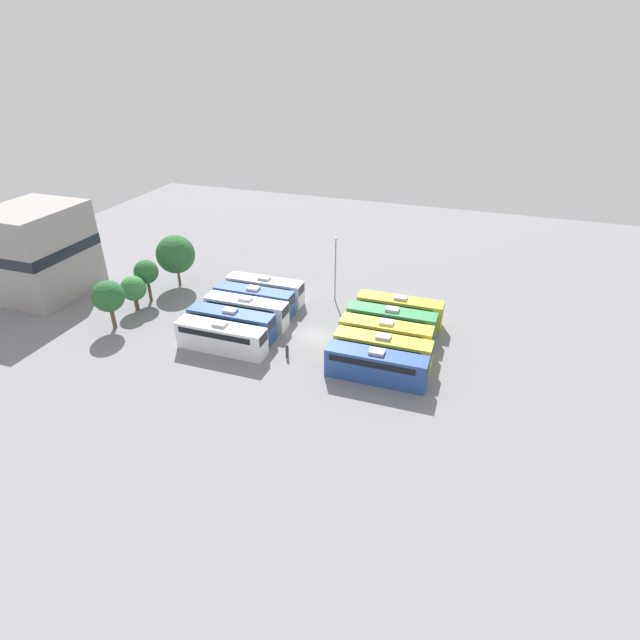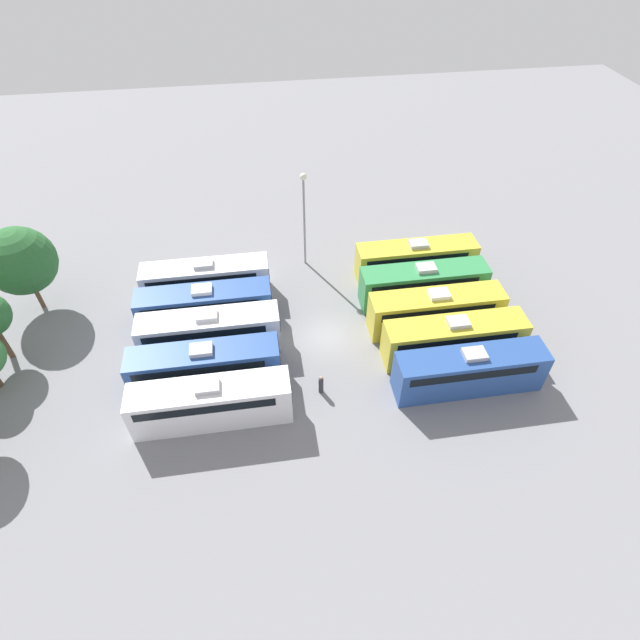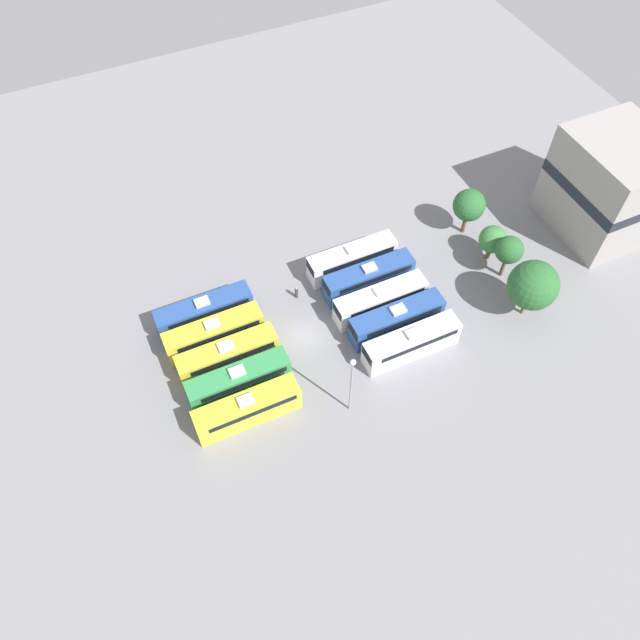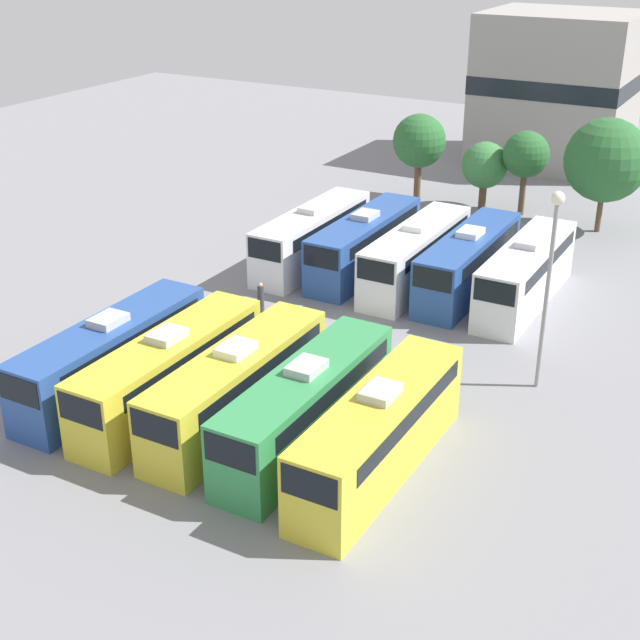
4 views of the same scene
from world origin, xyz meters
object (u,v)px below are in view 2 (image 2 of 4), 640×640
at_px(bus_0, 469,370).
at_px(bus_4, 416,259).
at_px(bus_2, 435,310).
at_px(bus_7, 209,331).
at_px(bus_1, 454,338).
at_px(bus_8, 205,305).
at_px(worker_person, 321,385).
at_px(bus_5, 211,402).
at_px(tree_3, 20,261).
at_px(light_pole, 304,206).
at_px(bus_6, 204,365).
at_px(bus_9, 206,279).
at_px(bus_3, 423,283).

distance_m(bus_0, bus_4, 13.36).
bearing_deg(bus_2, bus_7, 89.25).
relative_size(bus_1, bus_8, 1.00).
bearing_deg(worker_person, bus_5, 98.73).
xyz_separation_m(worker_person, tree_3, (12.85, 22.60, 4.16)).
distance_m(bus_1, bus_2, 3.31).
bearing_deg(light_pole, bus_4, -109.27).
distance_m(bus_6, bus_9, 9.98).
relative_size(bus_0, bus_2, 1.00).
bearing_deg(bus_1, bus_7, 79.23).
distance_m(bus_1, bus_6, 18.88).
height_order(bus_6, tree_3, tree_3).
height_order(bus_6, worker_person, bus_6).
height_order(bus_0, bus_6, same).
bearing_deg(bus_7, bus_4, -70.43).
distance_m(bus_6, bus_7, 3.52).
xyz_separation_m(bus_3, light_pole, (6.85, 9.38, 4.32)).
distance_m(bus_0, bus_5, 18.43).
distance_m(bus_0, tree_3, 36.18).
distance_m(bus_0, bus_8, 21.40).
bearing_deg(bus_0, bus_9, 55.00).
bearing_deg(bus_5, bus_7, 1.27).
relative_size(bus_0, bus_5, 1.00).
relative_size(bus_6, bus_7, 1.00).
bearing_deg(bus_8, bus_7, -172.39).
height_order(bus_3, bus_8, same).
bearing_deg(worker_person, light_pole, -3.09).
distance_m(bus_1, bus_3, 6.68).
bearing_deg(bus_5, bus_1, -79.63).
bearing_deg(light_pole, bus_0, -149.69).
relative_size(bus_2, light_pole, 1.17).
relative_size(bus_4, worker_person, 6.38).
bearing_deg(bus_4, bus_2, 177.10).
height_order(bus_3, tree_3, tree_3).
xyz_separation_m(bus_5, tree_3, (14.04, 14.81, 3.10)).
relative_size(bus_1, bus_7, 1.00).
relative_size(bus_2, bus_5, 1.00).
relative_size(bus_3, light_pole, 1.17).
bearing_deg(bus_7, tree_3, 64.01).
bearing_deg(bus_6, tree_3, 53.39).
relative_size(bus_0, bus_8, 1.00).
bearing_deg(bus_1, tree_3, 72.18).
xyz_separation_m(bus_2, bus_9, (6.72, 18.52, 0.00)).
relative_size(bus_5, light_pole, 1.17).
bearing_deg(bus_5, bus_8, 3.24).
xyz_separation_m(bus_5, bus_9, (13.37, 0.50, 0.00)).
height_order(bus_5, bus_6, same).
height_order(bus_9, tree_3, tree_3).
distance_m(bus_4, tree_3, 33.33).
bearing_deg(tree_3, worker_person, -119.62).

